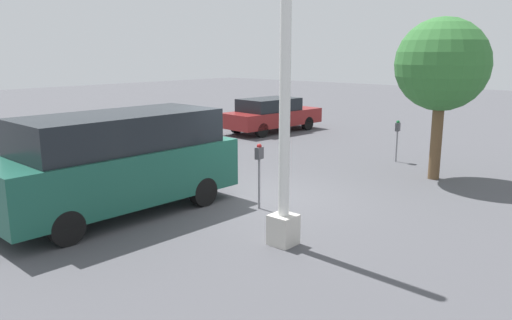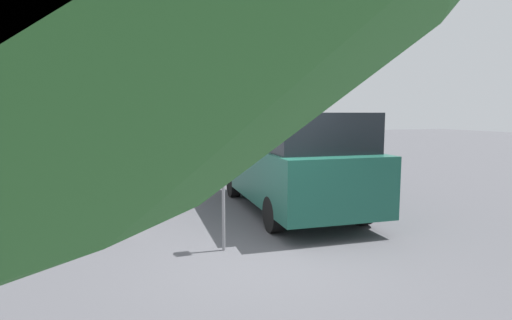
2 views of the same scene
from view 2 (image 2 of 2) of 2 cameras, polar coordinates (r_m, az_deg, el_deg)
name	(u,v)px [view 2 (image 2 of 2)]	position (r m, az deg, el deg)	size (l,w,h in m)	color
ground_plane	(272,257)	(6.13, 2.34, -13.67)	(80.00, 80.00, 0.00)	#4C4C51
parking_meter_near	(223,183)	(6.15, -4.70, -3.23)	(0.21, 0.14, 1.46)	gray
lamp_post	(107,116)	(7.20, -20.57, 5.86)	(0.44, 0.44, 5.66)	beige
parked_van	(290,158)	(8.85, 4.81, 0.28)	(5.24, 2.17, 2.14)	#195142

